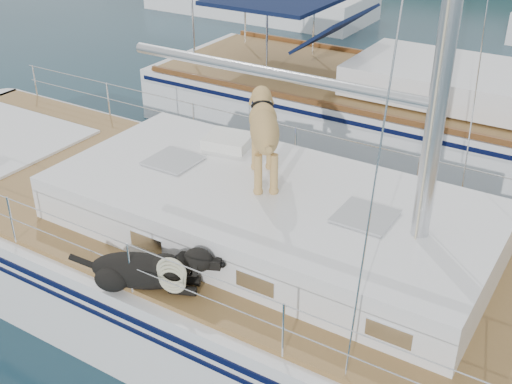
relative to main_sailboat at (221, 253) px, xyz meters
The scene contains 4 objects.
ground 0.69m from the main_sailboat, behind, with size 120.00×120.00×0.00m, color black.
main_sailboat is the anchor object (origin of this frame).
neighbor_sailboat 6.09m from the main_sailboat, 84.90° to the left, with size 11.00×3.50×13.30m.
bg_boat_west 16.18m from the main_sailboat, 120.03° to the left, with size 8.00×3.00×11.65m.
Camera 1 is at (4.12, -5.62, 5.33)m, focal length 45.00 mm.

